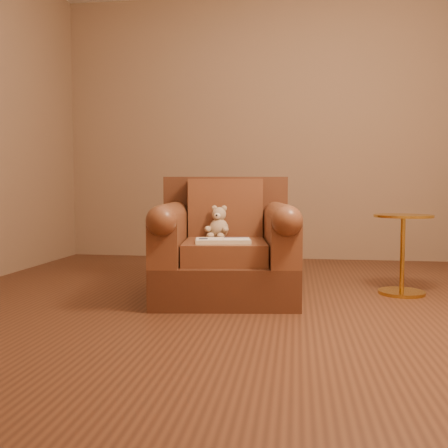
# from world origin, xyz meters

# --- Properties ---
(floor) EXTENTS (4.00, 4.00, 0.00)m
(floor) POSITION_xyz_m (0.00, 0.00, 0.00)
(floor) COLOR #57301D
(floor) RESTS_ON ground
(room) EXTENTS (4.02, 4.02, 2.71)m
(room) POSITION_xyz_m (0.00, 0.00, 1.71)
(room) COLOR #917259
(room) RESTS_ON ground
(armchair) EXTENTS (1.00, 0.96, 0.81)m
(armchair) POSITION_xyz_m (-0.05, 0.09, 0.31)
(armchair) COLOR #4F2A1A
(armchair) RESTS_ON floor
(teddy_bear) EXTENTS (0.17, 0.19, 0.23)m
(teddy_bear) POSITION_xyz_m (-0.11, 0.15, 0.47)
(teddy_bear) COLOR tan
(teddy_bear) RESTS_ON armchair
(guidebook) EXTENTS (0.37, 0.26, 0.03)m
(guidebook) POSITION_xyz_m (-0.04, -0.14, 0.40)
(guidebook) COLOR beige
(guidebook) RESTS_ON armchair
(side_table) EXTENTS (0.39, 0.39, 0.55)m
(side_table) POSITION_xyz_m (1.13, 0.33, 0.29)
(side_table) COLOR gold
(side_table) RESTS_ON floor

